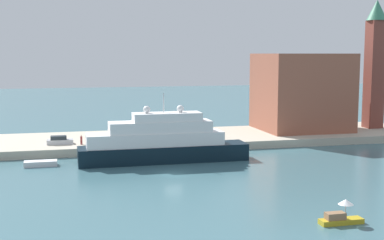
% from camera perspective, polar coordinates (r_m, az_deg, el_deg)
% --- Properties ---
extents(ground, '(400.00, 400.00, 0.00)m').
position_cam_1_polar(ground, '(75.11, -1.98, -5.86)').
color(ground, '#3D6670').
extents(quay_dock, '(110.00, 19.89, 1.41)m').
position_cam_1_polar(quay_dock, '(100.04, -5.06, -2.20)').
color(quay_dock, '#B7AD99').
rests_on(quay_dock, ground).
extents(large_yacht, '(26.61, 4.97, 10.85)m').
position_cam_1_polar(large_yacht, '(83.31, -3.33, -2.40)').
color(large_yacht, black).
rests_on(large_yacht, ground).
extents(small_motorboat, '(4.48, 1.51, 2.49)m').
position_cam_1_polar(small_motorboat, '(55.72, 15.69, -9.88)').
color(small_motorboat, '#B7991E').
rests_on(small_motorboat, ground).
extents(work_barge, '(4.87, 1.91, 0.80)m').
position_cam_1_polar(work_barge, '(83.62, -15.96, -4.52)').
color(work_barge, silver).
rests_on(work_barge, ground).
extents(harbor_building, '(16.91, 15.41, 15.53)m').
position_cam_1_polar(harbor_building, '(110.75, 11.69, 2.99)').
color(harbor_building, '#93513D').
rests_on(harbor_building, quay_dock).
extents(bell_tower, '(4.15, 4.15, 26.52)m').
position_cam_1_polar(bell_tower, '(117.16, 19.08, 6.20)').
color(bell_tower, brown).
rests_on(bell_tower, quay_dock).
extents(parked_car, '(4.45, 1.68, 1.45)m').
position_cam_1_polar(parked_car, '(94.24, -14.05, -2.15)').
color(parked_car, silver).
rests_on(parked_car, quay_dock).
extents(person_figure, '(0.36, 0.36, 1.63)m').
position_cam_1_polar(person_figure, '(92.95, -11.81, -2.13)').
color(person_figure, maroon).
rests_on(person_figure, quay_dock).
extents(mooring_bollard, '(0.55, 0.55, 0.75)m').
position_cam_1_polar(mooring_bollard, '(91.69, -4.11, -2.37)').
color(mooring_bollard, black).
rests_on(mooring_bollard, quay_dock).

